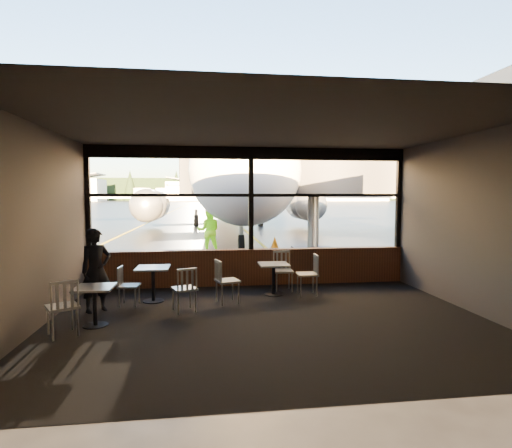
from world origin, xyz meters
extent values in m
plane|color=black|center=(0.00, 120.00, 0.00)|extent=(520.00, 520.00, 0.00)
cube|color=black|center=(0.00, -3.00, 0.01)|extent=(8.00, 6.00, 0.01)
cube|color=#38332D|center=(0.00, -3.00, 3.50)|extent=(8.00, 6.00, 0.04)
cube|color=#463D38|center=(-4.00, -3.00, 1.75)|extent=(0.04, 6.00, 3.50)
cube|color=#463D38|center=(4.00, -3.00, 1.75)|extent=(0.04, 6.00, 3.50)
cube|color=#463D38|center=(0.00, -6.00, 1.75)|extent=(8.00, 0.04, 3.50)
cube|color=#592E1B|center=(0.00, 0.00, 0.45)|extent=(8.00, 0.28, 0.90)
cube|color=black|center=(0.00, 0.00, 3.35)|extent=(8.00, 0.18, 0.30)
cube|color=black|center=(-3.95, 0.00, 2.20)|extent=(0.12, 0.12, 2.60)
cube|color=black|center=(0.00, 0.00, 2.20)|extent=(0.12, 0.12, 2.60)
cube|color=black|center=(3.95, 0.00, 2.20)|extent=(0.12, 0.12, 2.60)
cube|color=black|center=(0.00, 0.00, 2.30)|extent=(8.00, 0.10, 0.08)
imported|color=black|center=(-3.29, -1.95, 0.83)|extent=(0.72, 0.69, 1.65)
imported|color=#BFF219|center=(-1.02, 5.58, 0.93)|extent=(0.90, 0.71, 1.86)
cone|color=#FD6708|center=(1.87, 7.07, 0.26)|extent=(0.37, 0.37, 0.51)
cylinder|color=silver|center=(-30.00, 182.00, 3.00)|extent=(8.00, 8.00, 6.00)
cylinder|color=silver|center=(-20.00, 182.00, 3.00)|extent=(8.00, 8.00, 6.00)
cylinder|color=silver|center=(-10.00, 182.00, 3.00)|extent=(8.00, 8.00, 6.00)
cube|color=black|center=(0.00, 210.00, 6.00)|extent=(360.00, 3.00, 12.00)
camera|label=1|loc=(-1.17, -10.03, 2.28)|focal=28.00mm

